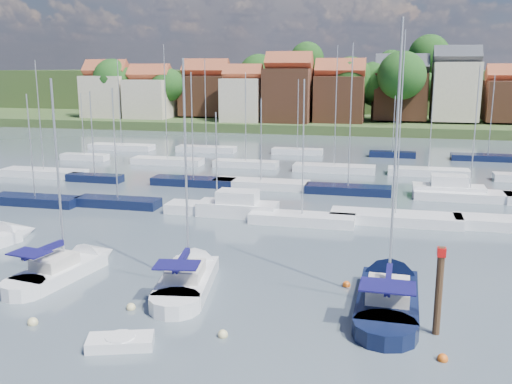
# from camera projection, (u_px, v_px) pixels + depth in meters

# --- Properties ---
(ground) EXTENTS (260.00, 260.00, 0.00)m
(ground) POSITION_uv_depth(u_px,v_px,m) (324.00, 177.00, 68.19)
(ground) COLOR #42505A
(ground) RESTS_ON ground
(sailboat_left) EXTENTS (4.09, 9.94, 13.22)m
(sailboat_left) POSITION_uv_depth(u_px,v_px,m) (71.00, 267.00, 36.28)
(sailboat_left) COLOR white
(sailboat_left) RESTS_ON ground
(sailboat_centre) EXTENTS (4.40, 10.92, 14.47)m
(sailboat_centre) POSITION_uv_depth(u_px,v_px,m) (191.00, 275.00, 34.97)
(sailboat_centre) COLOR white
(sailboat_centre) RESTS_ON ground
(sailboat_navy) EXTENTS (3.45, 12.08, 16.62)m
(sailboat_navy) POSITION_uv_depth(u_px,v_px,m) (389.00, 291.00, 32.50)
(sailboat_navy) COLOR black
(sailboat_navy) RESTS_ON ground
(tender) EXTENTS (3.34, 2.32, 0.66)m
(tender) POSITION_uv_depth(u_px,v_px,m) (120.00, 342.00, 26.62)
(tender) COLOR white
(tender) RESTS_ON ground
(timber_piling) EXTENTS (0.40, 0.40, 6.70)m
(timber_piling) POSITION_uv_depth(u_px,v_px,m) (437.00, 308.00, 27.73)
(timber_piling) COLOR #4C331E
(timber_piling) RESTS_ON ground
(buoy_b) EXTENTS (0.53, 0.53, 0.53)m
(buoy_b) POSITION_uv_depth(u_px,v_px,m) (33.00, 324.00, 29.04)
(buoy_b) COLOR beige
(buoy_b) RESTS_ON ground
(buoy_c) EXTENTS (0.50, 0.50, 0.50)m
(buoy_c) POSITION_uv_depth(u_px,v_px,m) (131.00, 309.00, 30.85)
(buoy_c) COLOR beige
(buoy_c) RESTS_ON ground
(buoy_d) EXTENTS (0.51, 0.51, 0.51)m
(buoy_d) POSITION_uv_depth(u_px,v_px,m) (223.00, 337.00, 27.71)
(buoy_d) COLOR beige
(buoy_d) RESTS_ON ground
(buoy_e) EXTENTS (0.47, 0.47, 0.47)m
(buoy_e) POSITION_uv_depth(u_px,v_px,m) (346.00, 286.00, 34.09)
(buoy_e) COLOR #D85914
(buoy_e) RESTS_ON ground
(buoy_f) EXTENTS (0.47, 0.47, 0.47)m
(buoy_f) POSITION_uv_depth(u_px,v_px,m) (442.00, 361.00, 25.44)
(buoy_f) COLOR #D85914
(buoy_f) RESTS_ON ground
(marina_field) EXTENTS (79.62, 41.41, 15.93)m
(marina_field) POSITION_uv_depth(u_px,v_px,m) (336.00, 182.00, 63.06)
(marina_field) COLOR white
(marina_field) RESTS_ON ground
(far_shore_town) EXTENTS (212.46, 90.00, 22.27)m
(far_shore_town) POSITION_uv_depth(u_px,v_px,m) (373.00, 98.00, 154.77)
(far_shore_town) COLOR #3D4924
(far_shore_town) RESTS_ON ground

